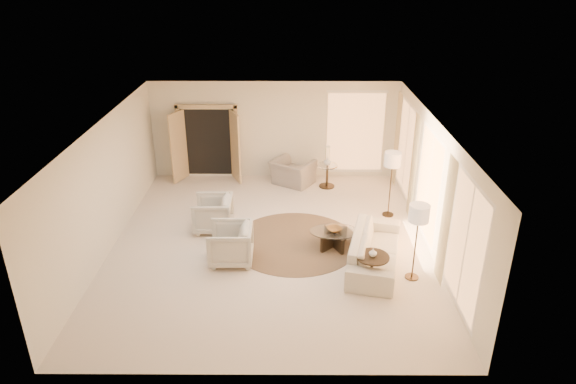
{
  "coord_description": "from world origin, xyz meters",
  "views": [
    {
      "loc": [
        0.45,
        -10.03,
        5.84
      ],
      "look_at": [
        0.4,
        0.4,
        1.1
      ],
      "focal_mm": 32.0,
      "sensor_mm": 36.0,
      "label": 1
    }
  ],
  "objects_px": {
    "sofa": "(375,249)",
    "accent_chair": "(293,168)",
    "floor_lamp_far": "(419,217)",
    "bowl": "(334,229)",
    "floor_lamp_near": "(393,162)",
    "coffee_table": "(334,237)",
    "end_table": "(372,265)",
    "side_table": "(327,174)",
    "side_vase": "(328,161)",
    "armchair_right": "(230,242)",
    "armchair_left": "(213,212)",
    "end_vase": "(373,253)"
  },
  "relations": [
    {
      "from": "floor_lamp_far",
      "to": "bowl",
      "type": "relative_size",
      "value": 5.08
    },
    {
      "from": "side_table",
      "to": "side_vase",
      "type": "height_order",
      "value": "side_vase"
    },
    {
      "from": "end_vase",
      "to": "side_vase",
      "type": "xyz_separation_m",
      "value": [
        -0.57,
        4.72,
        0.07
      ]
    },
    {
      "from": "side_table",
      "to": "bowl",
      "type": "height_order",
      "value": "side_table"
    },
    {
      "from": "coffee_table",
      "to": "side_table",
      "type": "xyz_separation_m",
      "value": [
        0.06,
        3.31,
        0.15
      ]
    },
    {
      "from": "bowl",
      "to": "side_vase",
      "type": "distance_m",
      "value": 3.33
    },
    {
      "from": "side_table",
      "to": "floor_lamp_far",
      "type": "height_order",
      "value": "floor_lamp_far"
    },
    {
      "from": "armchair_left",
      "to": "accent_chair",
      "type": "distance_m",
      "value": 3.31
    },
    {
      "from": "armchair_left",
      "to": "side_vase",
      "type": "height_order",
      "value": "armchair_left"
    },
    {
      "from": "side_vase",
      "to": "armchair_right",
      "type": "bearing_deg",
      "value": -120.17
    },
    {
      "from": "coffee_table",
      "to": "floor_lamp_far",
      "type": "bearing_deg",
      "value": -39.59
    },
    {
      "from": "armchair_left",
      "to": "armchair_right",
      "type": "distance_m",
      "value": 1.51
    },
    {
      "from": "armchair_left",
      "to": "floor_lamp_far",
      "type": "distance_m",
      "value": 4.81
    },
    {
      "from": "sofa",
      "to": "armchair_right",
      "type": "height_order",
      "value": "armchair_right"
    },
    {
      "from": "sofa",
      "to": "armchair_right",
      "type": "relative_size",
      "value": 2.61
    },
    {
      "from": "armchair_right",
      "to": "end_table",
      "type": "relative_size",
      "value": 1.41
    },
    {
      "from": "coffee_table",
      "to": "side_vase",
      "type": "bearing_deg",
      "value": 88.98
    },
    {
      "from": "sofa",
      "to": "accent_chair",
      "type": "relative_size",
      "value": 2.21
    },
    {
      "from": "floor_lamp_far",
      "to": "side_table",
      "type": "bearing_deg",
      "value": 107.38
    },
    {
      "from": "sofa",
      "to": "accent_chair",
      "type": "xyz_separation_m",
      "value": [
        -1.69,
        4.22,
        0.12
      ]
    },
    {
      "from": "bowl",
      "to": "floor_lamp_near",
      "type": "bearing_deg",
      "value": 46.44
    },
    {
      "from": "sofa",
      "to": "armchair_left",
      "type": "relative_size",
      "value": 2.66
    },
    {
      "from": "sofa",
      "to": "end_table",
      "type": "bearing_deg",
      "value": -179.39
    },
    {
      "from": "floor_lamp_far",
      "to": "bowl",
      "type": "distance_m",
      "value": 2.14
    },
    {
      "from": "sofa",
      "to": "side_vase",
      "type": "xyz_separation_m",
      "value": [
        -0.73,
        4.02,
        0.41
      ]
    },
    {
      "from": "accent_chair",
      "to": "coffee_table",
      "type": "height_order",
      "value": "accent_chair"
    },
    {
      "from": "floor_lamp_near",
      "to": "coffee_table",
      "type": "bearing_deg",
      "value": -133.56
    },
    {
      "from": "armchair_right",
      "to": "floor_lamp_near",
      "type": "relative_size",
      "value": 0.55
    },
    {
      "from": "end_table",
      "to": "side_table",
      "type": "relative_size",
      "value": 0.99
    },
    {
      "from": "side_table",
      "to": "end_vase",
      "type": "height_order",
      "value": "end_vase"
    },
    {
      "from": "accent_chair",
      "to": "coffee_table",
      "type": "bearing_deg",
      "value": 136.69
    },
    {
      "from": "sofa",
      "to": "bowl",
      "type": "xyz_separation_m",
      "value": [
        -0.79,
        0.71,
        0.09
      ]
    },
    {
      "from": "floor_lamp_near",
      "to": "side_vase",
      "type": "distance_m",
      "value": 2.35
    },
    {
      "from": "floor_lamp_far",
      "to": "coffee_table",
      "type": "bearing_deg",
      "value": 140.41
    },
    {
      "from": "side_table",
      "to": "floor_lamp_near",
      "type": "bearing_deg",
      "value": -51.06
    },
    {
      "from": "armchair_left",
      "to": "end_table",
      "type": "distance_m",
      "value": 4.06
    },
    {
      "from": "coffee_table",
      "to": "armchair_right",
      "type": "bearing_deg",
      "value": -164.62
    },
    {
      "from": "armchair_right",
      "to": "bowl",
      "type": "bearing_deg",
      "value": 104.69
    },
    {
      "from": "end_table",
      "to": "floor_lamp_far",
      "type": "xyz_separation_m",
      "value": [
        0.85,
        0.18,
        0.96
      ]
    },
    {
      "from": "armchair_left",
      "to": "coffee_table",
      "type": "height_order",
      "value": "armchair_left"
    },
    {
      "from": "floor_lamp_near",
      "to": "bowl",
      "type": "distance_m",
      "value": 2.36
    },
    {
      "from": "coffee_table",
      "to": "side_vase",
      "type": "relative_size",
      "value": 5.62
    },
    {
      "from": "bowl",
      "to": "floor_lamp_far",
      "type": "bearing_deg",
      "value": -39.59
    },
    {
      "from": "armchair_left",
      "to": "bowl",
      "type": "relative_size",
      "value": 2.81
    },
    {
      "from": "sofa",
      "to": "armchair_right",
      "type": "distance_m",
      "value": 3.01
    },
    {
      "from": "armchair_right",
      "to": "end_table",
      "type": "distance_m",
      "value": 2.96
    },
    {
      "from": "sofa",
      "to": "floor_lamp_far",
      "type": "xyz_separation_m",
      "value": [
        0.69,
        -0.52,
        1.03
      ]
    },
    {
      "from": "floor_lamp_far",
      "to": "side_vase",
      "type": "height_order",
      "value": "floor_lamp_far"
    },
    {
      "from": "coffee_table",
      "to": "side_table",
      "type": "distance_m",
      "value": 3.32
    },
    {
      "from": "coffee_table",
      "to": "end_table",
      "type": "distance_m",
      "value": 1.55
    }
  ]
}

